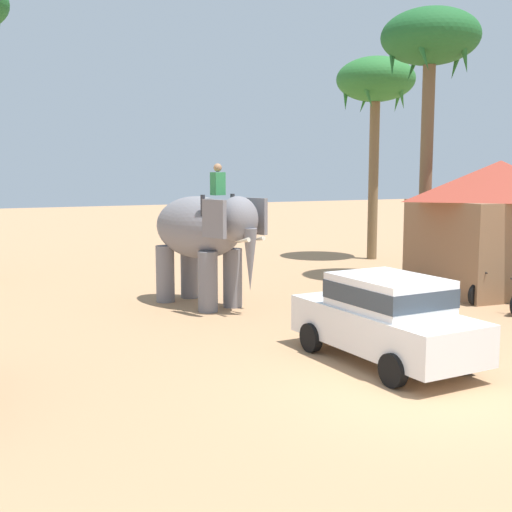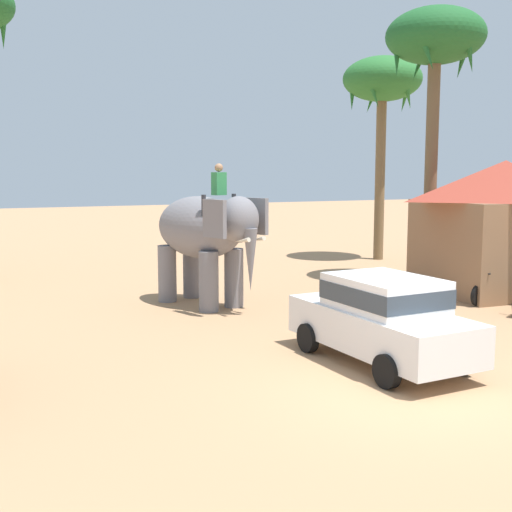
# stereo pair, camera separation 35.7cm
# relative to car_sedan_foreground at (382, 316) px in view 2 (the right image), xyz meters

# --- Properties ---
(ground_plane) EXTENTS (120.00, 120.00, 0.00)m
(ground_plane) POSITION_rel_car_sedan_foreground_xyz_m (-0.64, -1.57, -0.93)
(ground_plane) COLOR tan
(car_sedan_foreground) EXTENTS (2.02, 4.17, 1.70)m
(car_sedan_foreground) POSITION_rel_car_sedan_foreground_xyz_m (0.00, 0.00, 0.00)
(car_sedan_foreground) COLOR white
(car_sedan_foreground) RESTS_ON ground
(elephant_with_mahout) EXTENTS (2.59, 4.02, 3.88)m
(elephant_with_mahout) POSITION_rel_car_sedan_foreground_xyz_m (-1.14, 6.60, 1.06)
(elephant_with_mahout) COLOR slate
(elephant_with_mahout) RESTS_ON ground
(motorcycle_end_of_row) EXTENTS (1.78, 0.60, 0.94)m
(motorcycle_end_of_row) POSITION_rel_car_sedan_foreground_xyz_m (6.19, 3.44, -0.46)
(motorcycle_end_of_row) COLOR black
(motorcycle_end_of_row) RESTS_ON ground
(palm_tree_behind_elephant) EXTENTS (3.20, 3.20, 8.91)m
(palm_tree_behind_elephant) POSITION_rel_car_sedan_foreground_xyz_m (7.10, 7.29, 6.79)
(palm_tree_behind_elephant) COLOR brown
(palm_tree_behind_elephant) RESTS_ON ground
(palm_tree_left_of_road) EXTENTS (3.20, 3.20, 8.28)m
(palm_tree_left_of_road) POSITION_rel_car_sedan_foreground_xyz_m (8.77, 12.48, 6.20)
(palm_tree_left_of_road) COLOR brown
(palm_tree_left_of_road) RESTS_ON ground
(roadside_hut) EXTENTS (5.34, 4.61, 4.00)m
(roadside_hut) POSITION_rel_car_sedan_foreground_xyz_m (7.83, 4.75, 1.20)
(roadside_hut) COLOR #8C6647
(roadside_hut) RESTS_ON ground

